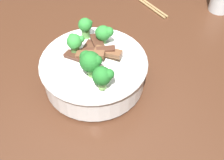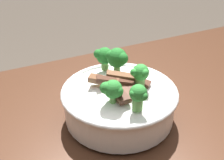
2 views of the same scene
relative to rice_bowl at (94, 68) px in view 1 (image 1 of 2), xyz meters
name	(u,v)px [view 1 (image 1 of 2)]	position (x,y,z in m)	size (l,w,h in m)	color
dining_table	(81,87)	(-0.02, 0.11, -0.18)	(1.48, 0.90, 0.80)	#472819
rice_bowl	(94,68)	(0.00, 0.00, 0.00)	(0.25, 0.25, 0.15)	white
chopsticks_pair	(142,0)	(0.25, 0.30, -0.05)	(0.09, 0.23, 0.01)	#9E7A4C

